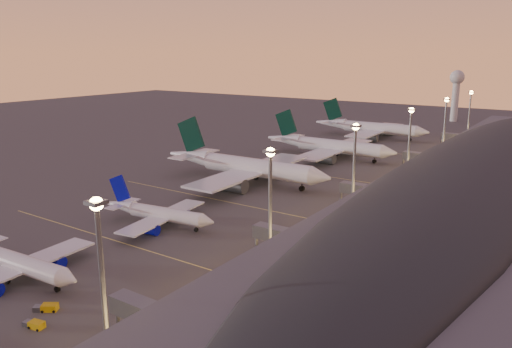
# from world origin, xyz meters

# --- Properties ---
(ground) EXTENTS (700.00, 700.00, 0.00)m
(ground) POSITION_xyz_m (0.00, 0.00, 0.00)
(ground) COLOR #403D3B
(airliner_narrow_south) EXTENTS (35.71, 31.96, 12.75)m
(airliner_narrow_south) POSITION_xyz_m (-4.95, -29.32, 3.30)
(airliner_narrow_south) COLOR silver
(airliner_narrow_south) RESTS_ON ground
(airliner_narrow_north) EXTENTS (33.96, 30.61, 12.13)m
(airliner_narrow_north) POSITION_xyz_m (-3.99, 8.69, 3.14)
(airliner_narrow_north) COLOR silver
(airliner_narrow_north) RESTS_ON ground
(airliner_wide_near) EXTENTS (65.64, 59.62, 21.04)m
(airliner_wide_near) POSITION_xyz_m (-11.74, 57.36, 5.42)
(airliner_wide_near) COLOR silver
(airliner_wide_near) RESTS_ON ground
(airliner_wide_mid) EXTENTS (59.79, 54.22, 19.19)m
(airliner_wide_mid) POSITION_xyz_m (-5.93, 110.75, 4.94)
(airliner_wide_mid) COLOR silver
(airliner_wide_mid) RESTS_ON ground
(airliner_wide_far) EXTENTS (61.37, 55.67, 19.70)m
(airliner_wide_far) POSITION_xyz_m (-10.86, 169.21, 5.07)
(airliner_wide_far) COLOR silver
(airliner_wide_far) RESTS_ON ground
(terminal_building) EXTENTS (56.35, 255.00, 17.46)m
(terminal_building) POSITION_xyz_m (61.84, 72.47, 8.78)
(terminal_building) COLOR #505055
(terminal_building) RESTS_ON ground
(light_masts) EXTENTS (2.20, 217.20, 25.90)m
(light_masts) POSITION_xyz_m (36.00, 65.00, 17.55)
(light_masts) COLOR slate
(light_masts) RESTS_ON ground
(radar_tower) EXTENTS (9.00, 9.00, 32.50)m
(radar_tower) POSITION_xyz_m (10.00, 260.00, 21.87)
(radar_tower) COLOR silver
(radar_tower) RESTS_ON ground
(lane_markings) EXTENTS (90.00, 180.36, 0.00)m
(lane_markings) POSITION_xyz_m (0.00, 40.00, 0.01)
(lane_markings) COLOR #D8C659
(lane_markings) RESTS_ON ground
(baggage_tug_a) EXTENTS (3.97, 2.23, 1.12)m
(baggage_tug_a) POSITION_xyz_m (15.26, -38.03, 0.51)
(baggage_tug_a) COLOR #C89F0A
(baggage_tug_a) RESTS_ON ground
(baggage_tug_b) EXTENTS (4.19, 3.59, 1.20)m
(baggage_tug_b) POSITION_xyz_m (12.05, -33.69, 0.55)
(baggage_tug_b) COLOR #C89F0A
(baggage_tug_b) RESTS_ON ground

